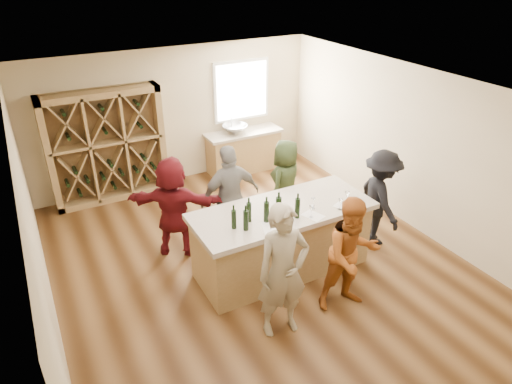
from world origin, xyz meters
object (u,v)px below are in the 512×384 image
wine_bottle_d (266,212)px  person_far_right (285,183)px  wine_bottle_b (246,220)px  person_far_mid (230,197)px  wine_rack (107,147)px  person_near_left (283,272)px  wine_bottle_e (279,208)px  person_near_right (351,255)px  person_server (380,198)px  wine_bottle_a (234,219)px  wine_bottle_f (297,208)px  tasting_counter_base (282,242)px  person_far_left (174,207)px  sink (235,129)px  wine_bottle_c (249,212)px

wine_bottle_d → person_far_right: bearing=49.5°
wine_bottle_b → person_far_mid: (0.36, 1.27, -0.34)m
wine_rack → wine_bottle_b: bearing=-75.1°
wine_rack → person_near_left: size_ratio=1.19×
person_far_mid → wine_bottle_e: bearing=96.0°
wine_bottle_b → wine_bottle_d: wine_bottle_d is taller
wine_bottle_b → person_near_right: 1.48m
person_near_right → person_server: 1.76m
wine_bottle_a → wine_rack: bearing=103.6°
wine_rack → wine_bottle_f: wine_rack is taller
tasting_counter_base → wine_bottle_d: size_ratio=8.41×
wine_bottle_a → person_far_left: 1.46m
sink → tasting_counter_base: (-0.94, -3.53, -0.51)m
wine_bottle_e → person_near_right: (0.59, -0.94, -0.41)m
wine_bottle_c → wine_bottle_d: wine_bottle_d is taller
wine_bottle_a → person_near_left: size_ratio=0.15×
person_near_left → person_near_right: 1.06m
person_server → person_far_right: 1.63m
wine_bottle_a → wine_bottle_d: size_ratio=0.89×
wine_bottle_a → person_near_right: person_near_right is taller
sink → person_far_right: bearing=-94.1°
wine_bottle_a → person_far_left: bearing=107.0°
wine_bottle_d → person_near_left: 1.00m
person_far_right → person_near_left: bearing=29.0°
person_near_left → person_far_mid: size_ratio=1.04×
wine_rack → sink: wine_rack is taller
wine_rack → person_far_left: size_ratio=1.31×
person_server → wine_bottle_c: bearing=103.8°
wine_rack → wine_bottle_e: bearing=-67.6°
wine_bottle_e → wine_bottle_c: bearing=162.4°
tasting_counter_base → person_far_left: (-1.27, 1.22, 0.34)m
wine_bottle_d → wine_bottle_c: bearing=149.1°
wine_rack → wine_bottle_d: (1.37, -3.80, 0.13)m
wine_bottle_c → wine_bottle_f: 0.69m
person_far_mid → person_far_right: person_far_mid is taller
wine_bottle_e → person_far_left: size_ratio=0.20×
person_far_mid → person_near_right: bearing=107.2°
wine_bottle_b → person_far_left: 1.61m
wine_bottle_b → wine_bottle_d: size_ratio=0.95×
wine_bottle_f → wine_bottle_e: bearing=157.3°
tasting_counter_base → wine_bottle_e: bearing=-135.1°
wine_bottle_b → tasting_counter_base: bearing=18.4°
wine_bottle_c → person_far_left: person_far_left is taller
wine_bottle_c → person_far_right: person_far_right is taller
tasting_counter_base → wine_bottle_b: bearing=-161.6°
person_near_right → person_server: (1.42, 1.04, -0.01)m
wine_bottle_b → wine_bottle_a: bearing=136.9°
tasting_counter_base → wine_bottle_d: 0.85m
wine_bottle_c → person_far_left: size_ratio=0.17×
wine_bottle_d → tasting_counter_base: bearing=26.4°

